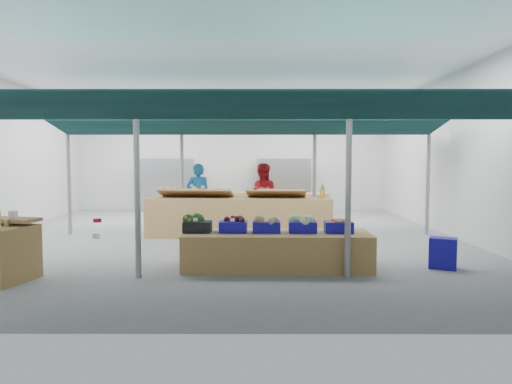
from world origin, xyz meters
TOP-DOWN VIEW (x-y plane):
  - floor at (0.00, 0.00)m, footprint 13.00×13.00m
  - hall at (0.00, 1.44)m, footprint 13.00×13.00m
  - pole_grid at (0.75, -1.75)m, footprint 10.00×4.60m
  - awnings at (0.75, -1.75)m, footprint 9.50×7.08m
  - back_shelving_left at (-2.50, 6.00)m, footprint 2.00×0.50m
  - back_shelving_right at (2.00, 6.00)m, footprint 2.00×0.50m
  - veg_counter at (1.35, -3.30)m, footprint 3.38×1.17m
  - fruit_counter at (0.53, 0.19)m, footprint 4.74×1.33m
  - far_counter at (1.24, 4.74)m, footprint 4.59×1.92m
  - crate_stack at (4.37, -3.34)m, footprint 0.56×0.50m
  - vendor_left at (-0.67, 1.29)m, footprint 0.70×0.48m
  - vendor_right at (1.13, 1.29)m, footprint 0.94×0.75m
  - crate_broccoli at (-0.10, -3.28)m, footprint 0.51×0.41m
  - crate_beets at (0.56, -3.29)m, footprint 0.51×0.41m
  - crate_celeriac at (1.16, -3.30)m, footprint 0.51×0.41m
  - crate_cabbage at (1.82, -3.31)m, footprint 0.51×0.41m
  - crate_carrots at (2.47, -3.32)m, footprint 0.51×0.41m
  - sparrow at (-0.25, -3.40)m, footprint 0.12×0.09m
  - pole_ribbon at (-1.31, -5.03)m, footprint 0.12×0.12m
  - apple_heap_yellow at (-0.59, 0.13)m, footprint 1.96×0.87m
  - apple_heap_red at (1.47, 0.04)m, footprint 1.56×0.83m
  - pineapple at (2.64, -0.01)m, footprint 0.14×0.14m

SIDE VIEW (x-z plane):
  - floor at x=0.00m, z-range 0.00..0.00m
  - crate_stack at x=4.37m, z-range 0.00..0.56m
  - veg_counter at x=1.35m, z-range 0.00..0.65m
  - far_counter at x=1.24m, z-range 0.00..0.81m
  - fruit_counter at x=0.53m, z-range 0.00..1.01m
  - crate_carrots at x=2.47m, z-range 0.62..0.91m
  - crate_beets at x=0.56m, z-range 0.64..0.93m
  - crate_celeriac at x=1.16m, z-range 0.64..0.95m
  - crate_broccoli at x=-0.10m, z-range 0.64..0.99m
  - crate_cabbage at x=1.82m, z-range 0.64..0.99m
  - sparrow at x=-0.25m, z-range 0.85..0.96m
  - vendor_left at x=-0.67m, z-range 0.00..1.88m
  - vendor_right at x=1.13m, z-range 0.00..1.88m
  - back_shelving_left at x=-2.50m, z-range 0.00..2.00m
  - back_shelving_right at x=2.00m, z-range 0.00..2.00m
  - pole_ribbon at x=-1.31m, z-range 0.94..1.22m
  - apple_heap_yellow at x=-0.59m, z-range 1.04..1.31m
  - apple_heap_red at x=1.47m, z-range 1.04..1.31m
  - pineapple at x=2.64m, z-range 0.99..1.38m
  - pole_grid at x=0.75m, z-range 0.31..3.31m
  - hall at x=0.00m, z-range -3.85..9.15m
  - awnings at x=0.75m, z-range 2.63..2.93m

